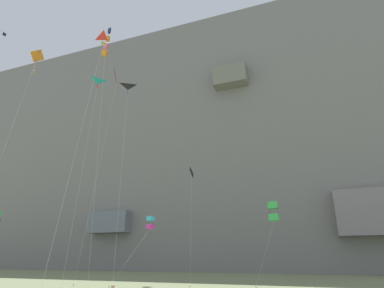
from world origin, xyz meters
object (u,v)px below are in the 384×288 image
object	(u,v)px
kite_diamond_low_center	(191,177)
kite_diamond_low_left	(35,62)
kite_banner_high_center	(113,88)
kite_delta_upper_mid	(96,91)
kite_box_high_right	(150,223)
kite_delta_low_right	(127,97)
kite_delta_mid_left	(105,50)
kite_windsock_far_left	(106,47)
kite_box_far_right	(274,211)

from	to	relation	value
kite_diamond_low_center	kite_diamond_low_left	bearing A→B (deg)	-129.78
kite_diamond_low_center	kite_banner_high_center	bearing A→B (deg)	-177.67
kite_delta_upper_mid	kite_box_high_right	size ratio (longest dim) A/B	3.16
kite_delta_low_right	kite_diamond_low_center	bearing A→B (deg)	55.48
kite_diamond_low_center	kite_diamond_low_left	world-z (taller)	kite_diamond_low_left
kite_delta_mid_left	kite_windsock_far_left	bearing A→B (deg)	128.33
kite_box_far_right	kite_banner_high_center	world-z (taller)	kite_banner_high_center
kite_windsock_far_left	kite_delta_upper_mid	bearing A→B (deg)	140.42
kite_delta_upper_mid	kite_delta_mid_left	bearing A→B (deg)	-48.41
kite_box_far_right	kite_delta_mid_left	bearing A→B (deg)	-128.93
kite_diamond_low_center	kite_box_high_right	bearing A→B (deg)	-154.44
kite_box_far_right	kite_delta_low_right	bearing A→B (deg)	-153.76
kite_diamond_low_left	kite_banner_high_center	bearing A→B (deg)	90.92
kite_box_far_right	kite_box_high_right	bearing A→B (deg)	-172.85
kite_banner_high_center	kite_delta_mid_left	size ratio (longest dim) A/B	1.36
kite_windsock_far_left	kite_delta_low_right	world-z (taller)	kite_windsock_far_left
kite_banner_high_center	kite_diamond_low_center	distance (m)	20.36
kite_windsock_far_left	kite_diamond_low_left	bearing A→B (deg)	-128.73
kite_banner_high_center	kite_diamond_low_left	distance (m)	15.77
kite_windsock_far_left	kite_banner_high_center	world-z (taller)	kite_banner_high_center
kite_box_far_right	kite_diamond_low_left	size ratio (longest dim) A/B	0.35
kite_box_far_right	kite_banner_high_center	size ratio (longest dim) A/B	0.29
kite_banner_high_center	kite_delta_mid_left	distance (m)	19.97
kite_delta_mid_left	kite_delta_upper_mid	bearing A→B (deg)	131.59
kite_diamond_low_left	kite_box_high_right	bearing A→B (deg)	57.92
kite_delta_upper_mid	kite_delta_low_right	bearing A→B (deg)	-3.88
kite_delta_mid_left	kite_delta_low_right	bearing A→B (deg)	107.11
kite_box_far_right	kite_delta_upper_mid	world-z (taller)	kite_delta_upper_mid
kite_delta_mid_left	kite_box_high_right	xyz separation A→B (m)	(-1.62, 14.18, -14.78)
kite_windsock_far_left	kite_box_high_right	bearing A→B (deg)	63.84
kite_box_high_right	kite_diamond_low_center	bearing A→B (deg)	25.56
kite_windsock_far_left	kite_delta_mid_left	distance (m)	10.82
kite_box_high_right	kite_delta_upper_mid	bearing A→B (deg)	-138.19
kite_windsock_far_left	kite_banner_high_center	bearing A→B (deg)	118.17
kite_box_far_right	kite_delta_upper_mid	distance (m)	26.92
kite_banner_high_center	kite_box_high_right	bearing A→B (deg)	-10.83
kite_delta_low_right	kite_diamond_low_center	world-z (taller)	kite_delta_low_right
kite_box_far_right	kite_delta_low_right	size ratio (longest dim) A/B	0.40
kite_windsock_far_left	kite_diamond_low_left	distance (m)	8.98
kite_box_far_right	kite_diamond_low_center	size ratio (longest dim) A/B	0.62
kite_box_far_right	kite_box_high_right	world-z (taller)	kite_box_far_right
kite_box_far_right	kite_banner_high_center	distance (m)	30.94
kite_delta_mid_left	kite_diamond_low_left	xyz separation A→B (m)	(-9.94, 0.91, 1.59)
kite_windsock_far_left	kite_box_far_right	bearing A→B (deg)	27.05
kite_banner_high_center	kite_box_high_right	size ratio (longest dim) A/B	4.03
kite_banner_high_center	kite_delta_upper_mid	size ratio (longest dim) A/B	1.27
kite_windsock_far_left	kite_delta_mid_left	xyz separation A→B (m)	(5.30, -6.70, -6.64)
kite_box_high_right	kite_box_far_right	bearing A→B (deg)	7.15
kite_windsock_far_left	kite_banner_high_center	distance (m)	10.35
kite_delta_mid_left	kite_delta_upper_mid	xyz separation A→B (m)	(-7.73, 8.71, 1.78)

